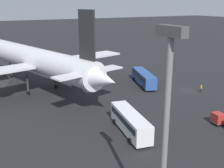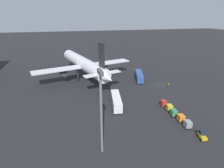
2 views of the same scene
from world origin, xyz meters
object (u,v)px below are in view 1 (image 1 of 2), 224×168
object	(u,v)px
cargo_cart_red	(218,118)
worker_person	(201,88)
airplane	(37,61)
shuttle_bus_far	(130,121)
shuttle_bus_near	(144,77)

from	to	relation	value
cargo_cart_red	worker_person	bearing A→B (deg)	-36.95
airplane	shuttle_bus_far	distance (m)	31.22
shuttle_bus_far	worker_person	world-z (taller)	shuttle_bus_far
shuttle_bus_near	cargo_cart_red	distance (m)	26.31
shuttle_bus_far	shuttle_bus_near	bearing A→B (deg)	-28.34
shuttle_bus_near	shuttle_bus_far	world-z (taller)	shuttle_bus_far
shuttle_bus_near	worker_person	size ratio (longest dim) A/B	7.57
airplane	shuttle_bus_near	size ratio (longest dim) A/B	4.02
shuttle_bus_near	airplane	bearing A→B (deg)	89.21
worker_person	cargo_cart_red	distance (m)	18.49
airplane	shuttle_bus_far	size ratio (longest dim) A/B	4.36
shuttle_bus_far	worker_person	distance (m)	27.95
shuttle_bus_near	shuttle_bus_far	bearing A→B (deg)	159.03
worker_person	cargo_cart_red	world-z (taller)	cargo_cart_red
shuttle_bus_far	airplane	bearing A→B (deg)	23.67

